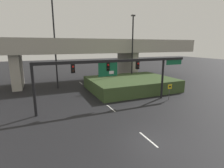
{
  "coord_description": "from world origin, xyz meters",
  "views": [
    {
      "loc": [
        -7.38,
        -10.02,
        7.09
      ],
      "look_at": [
        0.0,
        7.14,
        2.92
      ],
      "focal_mm": 28.0,
      "sensor_mm": 36.0,
      "label": 1
    }
  ],
  "objects_px": {
    "speed_limit_sign": "(170,89)",
    "highway_light_pole_near": "(54,34)",
    "signal_gantry": "(117,68)",
    "parked_sedan_near_right": "(164,84)",
    "highway_light_pole_far": "(132,48)"
  },
  "relations": [
    {
      "from": "highway_light_pole_near",
      "to": "parked_sedan_near_right",
      "type": "height_order",
      "value": "highway_light_pole_near"
    },
    {
      "from": "signal_gantry",
      "to": "parked_sedan_near_right",
      "type": "relative_size",
      "value": 4.12
    },
    {
      "from": "speed_limit_sign",
      "to": "parked_sedan_near_right",
      "type": "relative_size",
      "value": 0.47
    },
    {
      "from": "signal_gantry",
      "to": "parked_sedan_near_right",
      "type": "xyz_separation_m",
      "value": [
        10.87,
        4.59,
        -3.84
      ]
    },
    {
      "from": "signal_gantry",
      "to": "highway_light_pole_near",
      "type": "relative_size",
      "value": 1.13
    },
    {
      "from": "speed_limit_sign",
      "to": "parked_sedan_near_right",
      "type": "distance_m",
      "value": 6.81
    },
    {
      "from": "signal_gantry",
      "to": "highway_light_pole_far",
      "type": "distance_m",
      "value": 12.68
    },
    {
      "from": "signal_gantry",
      "to": "highway_light_pole_near",
      "type": "height_order",
      "value": "highway_light_pole_near"
    },
    {
      "from": "speed_limit_sign",
      "to": "signal_gantry",
      "type": "bearing_deg",
      "value": 171.56
    },
    {
      "from": "highway_light_pole_far",
      "to": "highway_light_pole_near",
      "type": "bearing_deg",
      "value": 174.15
    },
    {
      "from": "speed_limit_sign",
      "to": "parked_sedan_near_right",
      "type": "height_order",
      "value": "speed_limit_sign"
    },
    {
      "from": "highway_light_pole_near",
      "to": "parked_sedan_near_right",
      "type": "bearing_deg",
      "value": -21.99
    },
    {
      "from": "speed_limit_sign",
      "to": "highway_light_pole_near",
      "type": "relative_size",
      "value": 0.13
    },
    {
      "from": "highway_light_pole_near",
      "to": "parked_sedan_near_right",
      "type": "xyz_separation_m",
      "value": [
        16.52,
        -6.67,
        -8.1
      ]
    },
    {
      "from": "signal_gantry",
      "to": "highway_light_pole_far",
      "type": "relative_size",
      "value": 1.55
    }
  ]
}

